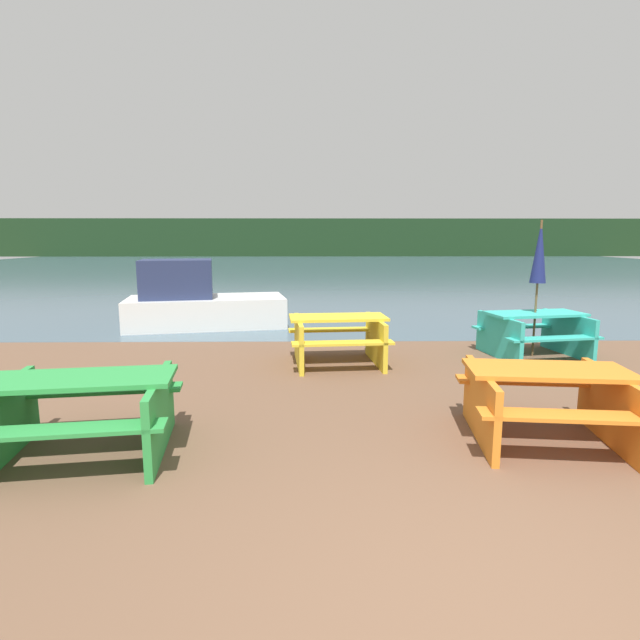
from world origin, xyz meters
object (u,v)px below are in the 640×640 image
picnic_table_orange (546,397)px  boat (199,303)px  umbrella_navy (539,253)px  picnic_table_teal (534,330)px  picnic_table_green (83,408)px  picnic_table_yellow (338,336)px

picnic_table_orange → boat: bearing=126.7°
umbrella_navy → boat: size_ratio=0.62×
picnic_table_teal → umbrella_navy: size_ratio=0.78×
picnic_table_orange → boat: 8.19m
boat → picnic_table_orange: bearing=-64.1°
picnic_table_green → umbrella_navy: (5.89, 3.85, 1.29)m
picnic_table_green → picnic_table_teal: bearing=33.2°
picnic_table_orange → boat: size_ratio=0.45×
picnic_table_teal → boat: boat is taller
picnic_table_teal → picnic_table_green: bearing=-146.8°
picnic_table_orange → picnic_table_teal: picnic_table_teal is taller
picnic_table_yellow → umbrella_navy: 3.64m
picnic_table_yellow → picnic_table_teal: size_ratio=0.92×
picnic_table_green → picnic_table_yellow: 4.21m
picnic_table_yellow → boat: bearing=130.8°
picnic_table_yellow → umbrella_navy: size_ratio=0.71×
picnic_table_green → picnic_table_orange: (4.43, 0.27, -0.01)m
picnic_table_yellow → boat: boat is taller
picnic_table_yellow → picnic_table_teal: bearing=8.2°
picnic_table_green → picnic_table_yellow: (2.52, 3.37, 0.01)m
picnic_table_yellow → boat: size_ratio=0.44×
picnic_table_orange → umbrella_navy: bearing=67.8°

